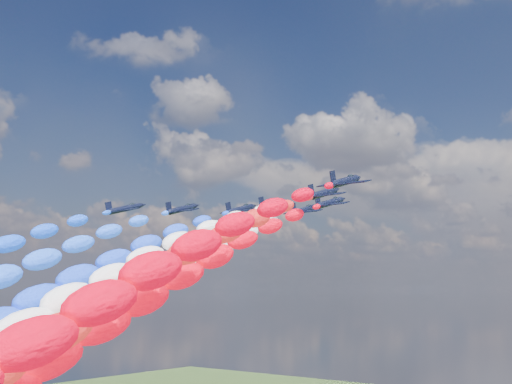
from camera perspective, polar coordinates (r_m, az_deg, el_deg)
The scene contains 14 objects.
jet_0 at distance 147.83m, azimuth -10.99°, elevation -1.40°, with size 8.60×11.53×2.54m, color black, non-canonical shape.
jet_1 at distance 146.65m, azimuth -6.26°, elevation -1.44°, with size 8.60×11.53×2.54m, color black, non-canonical shape.
jet_2 at distance 146.19m, azimuth -1.32°, elevation -1.47°, with size 8.60×11.53×2.54m, color black, non-canonical shape.
trail_2 at distance 110.40m, azimuth -19.45°, elevation -11.06°, with size 6.83×102.25×51.46m, color blue, non-canonical shape.
jet_3 at distance 137.93m, azimuth 1.45°, elevation -1.06°, with size 8.60×11.53×2.54m, color black, non-canonical shape.
trail_3 at distance 100.36m, azimuth -17.28°, elevation -11.49°, with size 6.83×102.25×51.46m, color white, non-canonical shape.
jet_4 at distance 147.96m, azimuth 4.05°, elevation -1.53°, with size 8.60×11.53×2.54m, color black, non-canonical shape.
trail_4 at distance 108.10m, azimuth -12.12°, elevation -11.42°, with size 6.83×102.25×51.46m, color white, non-canonical shape.
jet_5 at distance 135.81m, azimuth 6.21°, elevation -0.90°, with size 8.60×11.53×2.54m, color black, non-canonical shape.
trail_5 at distance 94.86m, azimuth -11.19°, elevation -11.91°, with size 6.83×102.25×51.46m, color red, non-canonical shape.
jet_6 at distance 122.46m, azimuth 5.69°, elevation -0.11°, with size 8.60×11.53×2.54m, color black, non-canonical shape.
trail_6 at distance 82.49m, azimuth -14.78°, elevation -12.37°, with size 6.83×102.25×51.46m, color red, non-canonical shape.
jet_7 at distance 109.43m, azimuth 7.49°, elevation 0.89°, with size 8.60×11.53×2.54m, color black, non-canonical shape.
trail_7 at distance 68.94m, azimuth -15.94°, elevation -13.20°, with size 6.83×102.25×51.46m, color red, non-canonical shape.
Camera 1 is at (82.82, -99.80, 75.17)m, focal length 47.60 mm.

